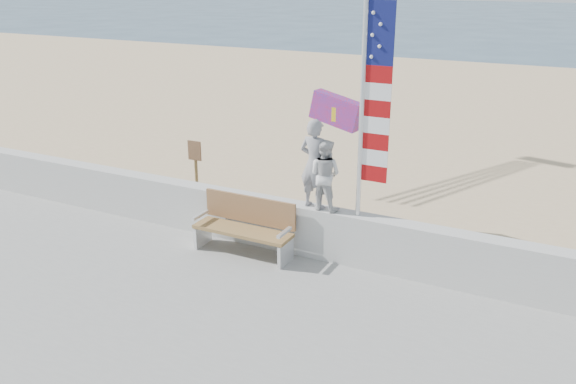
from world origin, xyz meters
name	(u,v)px	position (x,y,z in m)	size (l,w,h in m)	color
ground	(224,307)	(0.00, 0.00, 0.00)	(220.00, 220.00, 0.00)	#324E64
sand	(399,157)	(0.00, 9.00, 0.04)	(90.00, 40.00, 0.08)	#CEB289
seawall	(283,225)	(0.00, 2.00, 0.63)	(30.00, 0.35, 0.90)	beige
adult	(315,164)	(0.60, 2.00, 1.85)	(0.56, 0.37, 1.54)	gray
child	(324,175)	(0.78, 2.00, 1.69)	(0.59, 0.46, 1.22)	silver
bench	(245,225)	(-0.52, 1.55, 0.69)	(1.80, 0.57, 1.00)	olive
flag	(370,102)	(1.53, 2.00, 2.99)	(0.50, 0.08, 3.50)	silver
parafoil_kite	(337,111)	(0.34, 3.56, 2.42)	(1.07, 0.37, 0.72)	red
sign	(196,168)	(-2.76, 3.25, 0.94)	(0.32, 0.07, 1.46)	olive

